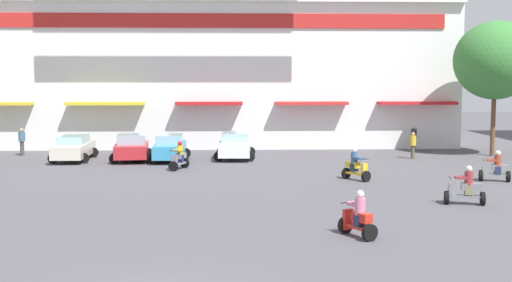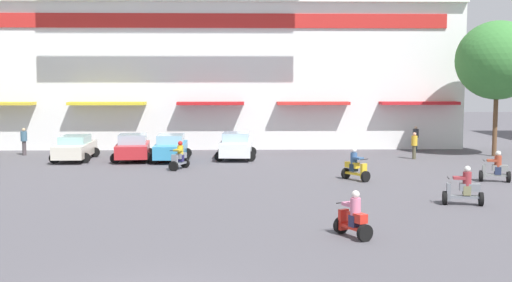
# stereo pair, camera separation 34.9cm
# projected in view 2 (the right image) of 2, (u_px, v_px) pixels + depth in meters

# --- Properties ---
(ground_plane) EXTENTS (128.00, 128.00, 0.00)m
(ground_plane) POSITION_uv_depth(u_px,v_px,m) (190.00, 197.00, 26.05)
(ground_plane) COLOR #504E54
(colonial_building) EXTENTS (34.58, 14.73, 20.85)m
(colonial_building) POSITION_uv_depth(u_px,v_px,m) (212.00, 26.00, 47.44)
(colonial_building) COLOR white
(colonial_building) RESTS_ON ground
(plaza_tree_1) EXTENTS (5.02, 5.39, 8.34)m
(plaza_tree_1) POSITION_uv_depth(u_px,v_px,m) (497.00, 60.00, 39.01)
(plaza_tree_1) COLOR brown
(plaza_tree_1) RESTS_ON ground
(parked_car_0) EXTENTS (2.39, 4.53, 1.47)m
(parked_car_0) POSITION_uv_depth(u_px,v_px,m) (75.00, 148.00, 37.52)
(parked_car_0) COLOR beige
(parked_car_0) RESTS_ON ground
(parked_car_1) EXTENTS (2.67, 4.02, 1.56)m
(parked_car_1) POSITION_uv_depth(u_px,v_px,m) (133.00, 147.00, 37.37)
(parked_car_1) COLOR #B2242A
(parked_car_1) RESTS_ON ground
(parked_car_2) EXTENTS (2.36, 4.14, 1.55)m
(parked_car_2) POSITION_uv_depth(u_px,v_px,m) (171.00, 148.00, 37.29)
(parked_car_2) COLOR #368FBF
(parked_car_2) RESTS_ON ground
(parked_car_3) EXTENTS (2.52, 3.95, 1.59)m
(parked_car_3) POSITION_uv_depth(u_px,v_px,m) (236.00, 146.00, 38.11)
(parked_car_3) COLOR white
(parked_car_3) RESTS_ON ground
(scooter_rider_0) EXTENTS (1.55, 0.81, 1.52)m
(scooter_rider_0) POSITION_uv_depth(u_px,v_px,m) (464.00, 189.00, 24.24)
(scooter_rider_0) COLOR black
(scooter_rider_0) RESTS_ON ground
(scooter_rider_2) EXTENTS (1.26, 1.45, 1.55)m
(scooter_rider_2) POSITION_uv_depth(u_px,v_px,m) (355.00, 167.00, 30.13)
(scooter_rider_2) COLOR black
(scooter_rider_2) RESTS_ON ground
(scooter_rider_3) EXTENTS (1.07, 1.39, 1.47)m
(scooter_rider_3) POSITION_uv_depth(u_px,v_px,m) (353.00, 218.00, 19.31)
(scooter_rider_3) COLOR black
(scooter_rider_3) RESTS_ON ground
(scooter_rider_4) EXTENTS (1.45, 0.84, 1.47)m
(scooter_rider_4) POSITION_uv_depth(u_px,v_px,m) (496.00, 169.00, 29.69)
(scooter_rider_4) COLOR black
(scooter_rider_4) RESTS_ON ground
(scooter_rider_5) EXTENTS (1.03, 1.52, 1.51)m
(scooter_rider_5) POSITION_uv_depth(u_px,v_px,m) (179.00, 158.00, 33.73)
(scooter_rider_5) COLOR black
(scooter_rider_5) RESTS_ON ground
(pedestrian_0) EXTENTS (0.43, 0.43, 1.61)m
(pedestrian_0) POSITION_uv_depth(u_px,v_px,m) (414.00, 144.00, 38.02)
(pedestrian_0) COLOR #4F4B37
(pedestrian_0) RESTS_ON ground
(pedestrian_1) EXTENTS (0.48, 0.48, 1.72)m
(pedestrian_1) POSITION_uv_depth(u_px,v_px,m) (24.00, 140.00, 39.86)
(pedestrian_1) COLOR #484043
(pedestrian_1) RESTS_ON ground
(pedestrian_2) EXTENTS (0.49, 0.49, 1.67)m
(pedestrian_2) POSITION_uv_depth(u_px,v_px,m) (416.00, 137.00, 42.16)
(pedestrian_2) COLOR #173046
(pedestrian_2) RESTS_ON ground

